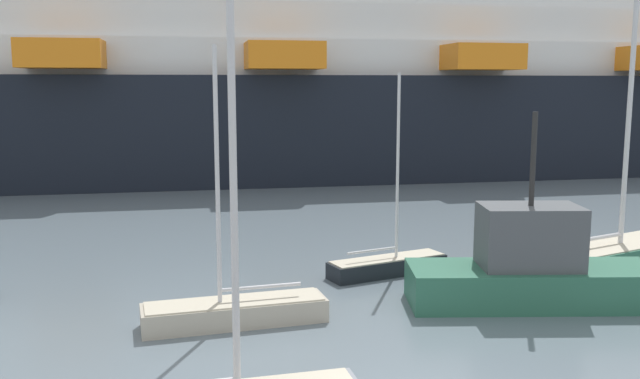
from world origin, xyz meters
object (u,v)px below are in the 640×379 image
sailboat_1 (610,249)px  sailboat_5 (388,264)px  sailboat_6 (235,309)px  fishing_boat_0 (537,270)px  cruise_ship (83,85)px

sailboat_1 → sailboat_5: size_ratio=1.76×
sailboat_6 → fishing_boat_0: sailboat_6 is taller
sailboat_5 → fishing_boat_0: 5.08m
sailboat_5 → cruise_ship: (-13.54, 28.11, 5.85)m
sailboat_6 → cruise_ship: bearing=-81.5°
sailboat_6 → fishing_boat_0: bearing=174.7°
sailboat_1 → fishing_boat_0: 6.04m
sailboat_6 → fishing_boat_0: 8.66m
sailboat_5 → fishing_boat_0: sailboat_5 is taller
sailboat_5 → sailboat_6: size_ratio=0.91×
sailboat_1 → sailboat_6: (-13.39, -3.80, -0.13)m
fishing_boat_0 → cruise_ship: size_ratio=0.06×
sailboat_1 → cruise_ship: bearing=108.0°
sailboat_1 → sailboat_5: bearing=159.9°
cruise_ship → fishing_boat_0: bearing=-62.6°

